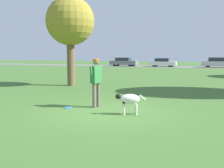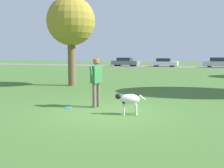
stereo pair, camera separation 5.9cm
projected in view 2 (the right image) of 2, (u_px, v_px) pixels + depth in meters
The scene contains 9 objects.
ground_plane at pixel (107, 112), 8.62m from camera, with size 120.00×120.00×0.00m, color #426B2D.
far_road_strip at pixel (188, 67), 38.66m from camera, with size 120.00×6.00×0.01m.
person at pixel (96, 79), 9.26m from camera, with size 0.33×0.66×1.73m.
dog at pixel (129, 100), 8.19m from camera, with size 0.94×0.51×0.67m.
frisbee at pixel (68, 108), 9.25m from camera, with size 0.27×0.27×0.02m.
tree_near_left at pixel (71, 22), 15.44m from camera, with size 2.87×2.87×5.27m.
parked_car_grey at pixel (125, 62), 41.58m from camera, with size 4.33×1.90×1.35m.
parked_car_white at pixel (164, 62), 39.64m from camera, with size 3.97×1.68×1.28m.
parked_car_silver at pixel (219, 63), 37.12m from camera, with size 4.51×1.86×1.43m.
Camera 2 is at (3.14, -7.86, 1.89)m, focal length 42.00 mm.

